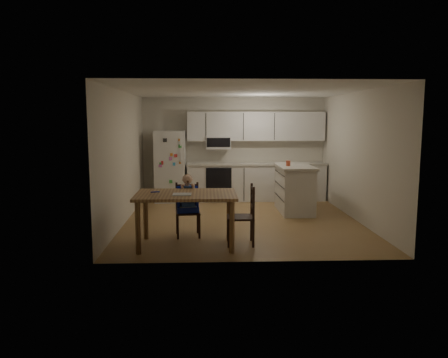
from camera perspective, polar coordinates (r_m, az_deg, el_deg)
name	(u,v)px	position (r m, az deg, el deg)	size (l,w,h in m)	color
room	(240,155)	(8.88, 2.10, 3.15)	(4.52, 5.01, 2.51)	olive
refrigerator	(170,166)	(10.59, -7.01, 1.68)	(0.72, 0.70, 1.70)	silver
kitchen_run	(255,164)	(10.71, 4.04, 1.93)	(3.37, 0.62, 2.15)	silver
kitchen_island	(294,189)	(9.44, 9.18, -1.24)	(0.71, 1.35, 1.00)	silver
red_cup	(288,163)	(9.26, 8.38, 2.05)	(0.09, 0.09, 0.11)	#CA4C2C
dining_table	(186,201)	(6.80, -4.97, -2.82)	(1.55, 1.00, 0.83)	brown
napkin	(182,194)	(6.67, -5.50, -2.00)	(0.28, 0.25, 0.01)	#B8B8BE
toddler_spoon	(154,192)	(6.92, -9.07, -1.68)	(0.02, 0.02, 0.12)	#162BBF
chair_booster	(188,199)	(7.41, -4.79, -2.58)	(0.43, 0.43, 1.06)	black
chair_side	(246,211)	(6.90, 2.95, -4.20)	(0.43, 0.43, 0.95)	black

